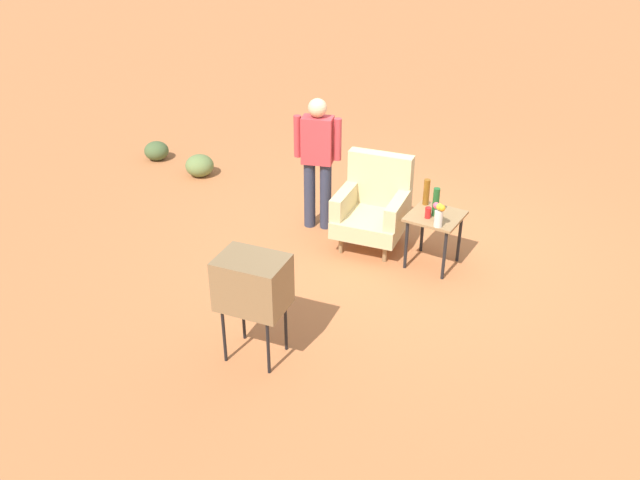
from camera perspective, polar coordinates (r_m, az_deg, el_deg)
The scene contains 11 objects.
ground_plane at distance 8.07m, azimuth 6.12°, elevation -0.42°, with size 60.00×60.00×0.00m, color #B76B3D.
armchair at distance 7.87m, azimuth 4.56°, elevation 2.96°, with size 0.88×0.89×1.06m.
side_table at distance 7.49m, azimuth 9.68°, elevation 1.47°, with size 0.56×0.56×0.62m.
tv_on_stand at distance 5.90m, azimuth -5.71°, elevation -3.66°, with size 0.66×0.52×1.03m.
person_standing at distance 8.04m, azimuth -0.21°, elevation 7.10°, with size 0.54×0.32×1.64m.
bottle_wine_green at distance 7.37m, azimuth 9.77°, elevation 3.19°, with size 0.07×0.07×0.32m, color #1E5623.
bottle_tall_amber at distance 7.61m, azimuth 8.99°, elevation 4.03°, with size 0.07×0.07×0.30m, color brown.
soda_can_red at distance 7.35m, azimuth 9.12°, elevation 2.30°, with size 0.07×0.07×0.12m, color red.
flower_vase at distance 7.15m, azimuth 10.01°, elevation 2.20°, with size 0.15×0.10×0.27m.
shrub_near at distance 10.65m, azimuth -13.66°, elevation 7.34°, with size 0.37×0.37×0.28m, color #475B33.
shrub_mid at distance 9.94m, azimuth -10.14°, elevation 6.22°, with size 0.41×0.41×0.31m, color olive.
Camera 1 is at (2.86, -6.41, 3.97)m, focal length 37.86 mm.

